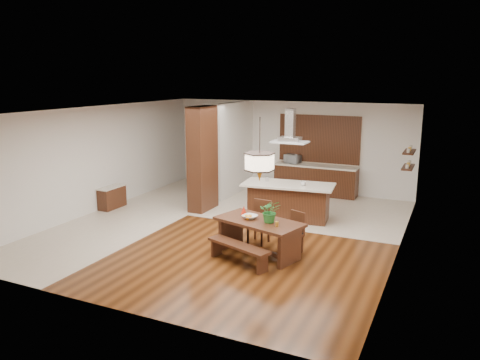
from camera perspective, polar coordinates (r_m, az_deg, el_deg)
The scene contains 25 objects.
room_shell at distance 11.20m, azimuth -1.40°, elevation 4.20°, with size 9.00×9.04×2.92m.
tile_hallway at distance 13.07m, azimuth -12.25°, elevation -4.11°, with size 2.50×9.00×0.01m, color beige.
tile_kitchen at distance 13.48m, azimuth 8.18°, elevation -3.44°, with size 5.50×4.00×0.01m, color beige.
soffit_band at distance 11.11m, azimuth -1.42°, elevation 8.40°, with size 8.00×9.00×0.02m, color #3F1E0F.
partition_pier at distance 12.99m, azimuth -4.59°, elevation 2.59°, with size 0.45×1.00×2.90m, color black.
partition_stub at distance 14.83m, azimuth -0.60°, elevation 3.87°, with size 0.18×2.40×2.90m, color silver.
hallway_console at distance 13.79m, azimuth -15.34°, elevation -2.07°, with size 0.37×0.88×0.63m, color black.
hallway_doorway at distance 16.44m, azimuth -3.04°, elevation 3.30°, with size 1.10×0.20×2.10m, color black.
rear_counter at distance 15.01m, azimuth 9.20°, elevation 0.04°, with size 2.60×0.62×0.95m.
kitchen_window at distance 15.04m, azimuth 9.64°, elevation 4.97°, with size 2.60×0.08×1.50m, color olive.
shelf_lower at distance 12.79m, azimuth 19.81°, elevation 1.49°, with size 0.26×0.90×0.04m, color black.
shelf_upper at distance 12.72m, azimuth 19.95°, elevation 3.26°, with size 0.26×0.90×0.04m, color black.
dining_table at distance 9.83m, azimuth 2.33°, elevation -6.05°, with size 2.00×1.37×0.76m.
dining_bench at distance 9.47m, azimuth -0.20°, elevation -9.01°, with size 1.47×0.32×0.41m, color black, non-canonical shape.
dining_chair_left at distance 10.53m, azimuth 2.28°, elevation -5.18°, with size 0.43×0.43×0.97m, color black, non-canonical shape.
dining_chair_right at distance 10.03m, azimuth 6.36°, elevation -6.41°, with size 0.39×0.39×0.88m, color black, non-canonical shape.
pendant_lantern at distance 9.43m, azimuth 2.42°, elevation 3.73°, with size 0.64×0.64×1.31m, color #FFE8C3, non-canonical shape.
foliage_plant at distance 9.57m, azimuth 3.70°, elevation -3.82°, with size 0.43×0.37×0.48m, color #226826.
fruit_bowl at distance 9.86m, azimuth 1.21°, elevation -4.51°, with size 0.31×0.31×0.08m, color beige.
napkin_cone at distance 10.13m, azimuth 0.47°, elevation -3.70°, with size 0.12×0.12×0.20m, color red.
gold_ornament at distance 9.39m, azimuth 4.51°, elevation -5.36°, with size 0.07×0.07×0.10m, color gold.
kitchen_island at distance 12.31m, azimuth 5.93°, elevation -2.55°, with size 2.44×1.29×0.97m.
range_hood at distance 11.95m, azimuth 6.15°, elevation 6.61°, with size 0.90×0.55×0.87m, color silver, non-canonical shape.
island_cup at distance 11.98m, azimuth 7.71°, elevation -0.44°, with size 0.13×0.13×0.11m, color silver.
microwave at distance 15.14m, azimuth 6.42°, elevation 2.58°, with size 0.49×0.33×0.27m, color silver.
Camera 1 is at (4.90, -9.94, 3.69)m, focal length 35.00 mm.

